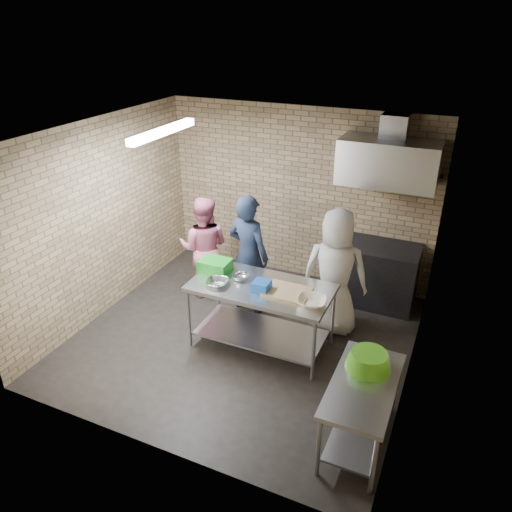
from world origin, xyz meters
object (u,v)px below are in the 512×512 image
Objects in this scene: man_navy at (248,255)px; green_basin at (369,360)px; woman_white at (335,273)px; bottle_red at (394,164)px; stove at (374,274)px; green_crate at (215,265)px; prep_table at (261,316)px; woman_pink at (204,247)px; bottle_green at (425,169)px; side_counter at (360,413)px; blue_tub at (262,286)px.

green_basin is at bearing 153.74° from man_navy.
green_basin is 0.27× the size of woman_white.
green_basin is at bearing -82.10° from bottle_red.
green_crate is (-1.78, -1.56, 0.50)m from stove.
bottle_red is at bearing 59.46° from prep_table.
woman_pink is 2.03m from woman_white.
bottle_red reaches higher than stove.
bottle_green is (1.53, 1.92, 1.58)m from prep_table.
stove is 8.00× the size of bottle_green.
bottle_green reaches higher than side_counter.
bottle_red is 2.92m from woman_pink.
blue_tub is 2.53m from bottle_red.
bottle_red is at bearing 61.82° from blue_tub.
prep_table is 1.01× the size of man_navy.
bottle_red reaches higher than woman_pink.
blue_tub is 1.30× the size of bottle_green.
blue_tub is at bearing -126.29° from bottle_green.
bottle_green reaches higher than woman_pink.
side_counter is 0.69× the size of woman_white.
woman_pink is (-2.42, -1.07, -1.25)m from bottle_red.
prep_table is at bearing -128.61° from bottle_green.
prep_table is 1.77m from green_basin.
bottle_red reaches higher than prep_table.
green_crate is 0.22× the size of man_navy.
green_basin is at bearing -90.42° from bottle_green.
bottle_green is 2.62m from man_navy.
stove is 2.53m from woman_pink.
stove is at bearing 99.76° from green_basin.
green_basin is 0.26× the size of man_navy.
stove is 2.61× the size of green_basin.
green_basin is at bearing -26.36° from blue_tub.
bottle_green is at bearing 0.00° from bottle_red.
woman_pink is (-2.80, 1.67, -0.06)m from green_basin.
green_crate reaches higher than prep_table.
stove is (1.08, 1.68, 0.01)m from prep_table.
side_counter is at bearing -28.16° from green_crate.
blue_tub is (-1.48, 0.97, 0.56)m from side_counter.
bottle_red is (1.83, 1.80, 1.08)m from green_crate.
prep_table is 2.92m from bottle_green.
woman_pink reaches higher than stove.
side_counter is at bearing -82.38° from bottle_red.
blue_tub is 0.42× the size of green_basin.
bottle_red reaches higher than man_navy.
prep_table is 1.46× the size of stove.
woman_white is at bearing -123.56° from bottle_green.
green_crate is at bearing 163.65° from blue_tub.
green_crate is at bearing 111.80° from woman_pink.
side_counter is 0.69× the size of man_navy.
blue_tub is at bearing 153.64° from green_basin.
woman_pink is at bearing 149.10° from green_basin.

